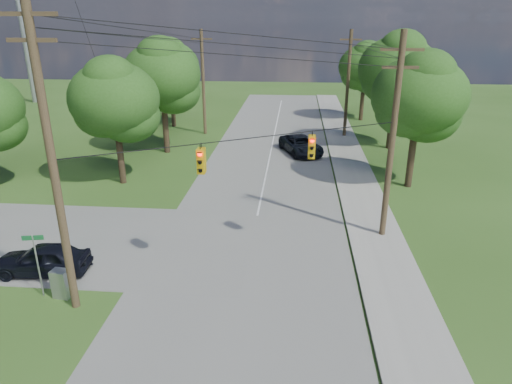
# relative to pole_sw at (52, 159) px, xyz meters

# --- Properties ---
(ground) EXTENTS (140.00, 140.00, 0.00)m
(ground) POSITION_rel_pole_sw_xyz_m (4.60, -0.40, -6.23)
(ground) COLOR #2E4F1A
(ground) RESTS_ON ground
(main_road) EXTENTS (10.00, 100.00, 0.03)m
(main_road) POSITION_rel_pole_sw_xyz_m (6.60, 4.60, -6.21)
(main_road) COLOR gray
(main_road) RESTS_ON ground
(sidewalk_east) EXTENTS (2.60, 100.00, 0.12)m
(sidewalk_east) POSITION_rel_pole_sw_xyz_m (13.30, 4.60, -6.17)
(sidewalk_east) COLOR #A29F97
(sidewalk_east) RESTS_ON ground
(pole_sw) EXTENTS (2.00, 0.32, 12.00)m
(pole_sw) POSITION_rel_pole_sw_xyz_m (0.00, 0.00, 0.00)
(pole_sw) COLOR brown
(pole_sw) RESTS_ON ground
(pole_ne) EXTENTS (2.00, 0.32, 10.50)m
(pole_ne) POSITION_rel_pole_sw_xyz_m (13.50, 7.60, -0.76)
(pole_ne) COLOR brown
(pole_ne) RESTS_ON ground
(pole_north_e) EXTENTS (2.00, 0.32, 10.00)m
(pole_north_e) POSITION_rel_pole_sw_xyz_m (13.50, 29.60, -1.10)
(pole_north_e) COLOR brown
(pole_north_e) RESTS_ON ground
(pole_north_w) EXTENTS (2.00, 0.32, 10.00)m
(pole_north_w) POSITION_rel_pole_sw_xyz_m (-0.40, 29.60, -1.10)
(pole_north_w) COLOR brown
(pole_north_w) RESTS_ON ground
(power_lines) EXTENTS (13.93, 29.62, 4.93)m
(power_lines) POSITION_rel_pole_sw_xyz_m (6.10, 11.14, 2.93)
(power_lines) COLOR black
(power_lines) RESTS_ON ground
(traffic_signals) EXTENTS (4.91, 3.27, 1.05)m
(traffic_signals) POSITION_rel_pole_sw_xyz_m (7.15, 4.03, -0.73)
(traffic_signals) COLOR gold
(traffic_signals) RESTS_ON ground
(tree_w_near) EXTENTS (6.00, 6.00, 8.40)m
(tree_w_near) POSITION_rel_pole_sw_xyz_m (-3.40, 14.60, -0.30)
(tree_w_near) COLOR #3D301E
(tree_w_near) RESTS_ON ground
(tree_w_mid) EXTENTS (6.40, 6.40, 9.22)m
(tree_w_mid) POSITION_rel_pole_sw_xyz_m (-2.40, 22.60, 0.35)
(tree_w_mid) COLOR #3D301E
(tree_w_mid) RESTS_ON ground
(tree_w_far) EXTENTS (6.00, 6.00, 8.73)m
(tree_w_far) POSITION_rel_pole_sw_xyz_m (-4.40, 32.60, 0.02)
(tree_w_far) COLOR #3D301E
(tree_w_far) RESTS_ON ground
(tree_e_near) EXTENTS (6.20, 6.20, 8.81)m
(tree_e_near) POSITION_rel_pole_sw_xyz_m (16.60, 15.60, 0.02)
(tree_e_near) COLOR #3D301E
(tree_e_near) RESTS_ON ground
(tree_e_mid) EXTENTS (6.60, 6.60, 9.64)m
(tree_e_mid) POSITION_rel_pole_sw_xyz_m (17.10, 25.60, 0.68)
(tree_e_mid) COLOR #3D301E
(tree_e_mid) RESTS_ON ground
(tree_e_far) EXTENTS (5.80, 5.80, 8.32)m
(tree_e_far) POSITION_rel_pole_sw_xyz_m (16.10, 37.60, -0.31)
(tree_e_far) COLOR #3D301E
(tree_e_far) RESTS_ON ground
(car_cross_dark) EXTENTS (4.32, 2.00, 1.43)m
(car_cross_dark) POSITION_rel_pole_sw_xyz_m (-2.58, 2.30, -5.48)
(car_cross_dark) COLOR black
(car_cross_dark) RESTS_ON cross_road
(car_main_north) EXTENTS (4.29, 5.89, 1.49)m
(car_main_north) POSITION_rel_pole_sw_xyz_m (9.20, 23.14, -5.45)
(car_main_north) COLOR black
(car_main_north) RESTS_ON main_road
(control_cabinet) EXTENTS (0.75, 0.58, 1.25)m
(control_cabinet) POSITION_rel_pole_sw_xyz_m (-0.83, 0.60, -5.60)
(control_cabinet) COLOR gray
(control_cabinet) RESTS_ON ground
(street_name_sign) EXTENTS (0.84, 0.19, 2.83)m
(street_name_sign) POSITION_rel_pole_sw_xyz_m (-1.71, 0.60, -4.44)
(street_name_sign) COLOR gray
(street_name_sign) RESTS_ON ground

